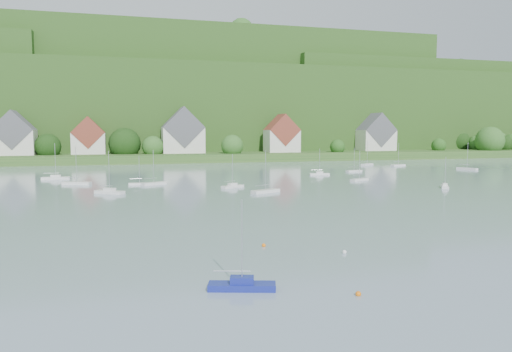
# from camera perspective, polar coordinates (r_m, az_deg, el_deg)

# --- Properties ---
(far_shore_strip) EXTENTS (600.00, 60.00, 3.00)m
(far_shore_strip) POSITION_cam_1_polar(r_m,az_deg,el_deg) (205.53, -10.27, 2.37)
(far_shore_strip) COLOR #29531F
(far_shore_strip) RESTS_ON ground
(forested_ridge) EXTENTS (620.00, 181.22, 69.89)m
(forested_ridge) POSITION_cam_1_polar(r_m,az_deg,el_deg) (273.91, -11.54, 7.52)
(forested_ridge) COLOR #1C3E14
(forested_ridge) RESTS_ON ground
(village_building_0) EXTENTS (14.00, 10.40, 16.00)m
(village_building_0) POSITION_cam_1_polar(r_m,az_deg,el_deg) (195.06, -26.31, 4.11)
(village_building_0) COLOR silver
(village_building_0) RESTS_ON far_shore_strip
(village_building_1) EXTENTS (12.00, 9.36, 14.00)m
(village_building_1) POSITION_cam_1_polar(r_m,az_deg,el_deg) (193.89, -18.90, 4.14)
(village_building_1) COLOR silver
(village_building_1) RESTS_ON far_shore_strip
(village_building_2) EXTENTS (16.00, 11.44, 18.00)m
(village_building_2) POSITION_cam_1_polar(r_m,az_deg,el_deg) (193.86, -8.52, 4.82)
(village_building_2) COLOR silver
(village_building_2) RESTS_ON far_shore_strip
(village_building_3) EXTENTS (13.00, 10.40, 15.50)m
(village_building_3) POSITION_cam_1_polar(r_m,az_deg,el_deg) (200.63, 3.01, 4.64)
(village_building_3) COLOR silver
(village_building_3) RESTS_ON far_shore_strip
(village_building_4) EXTENTS (15.00, 10.40, 16.50)m
(village_building_4) POSITION_cam_1_polar(r_m,az_deg,el_deg) (222.44, 13.79, 4.60)
(village_building_4) COLOR silver
(village_building_4) RESTS_ON far_shore_strip
(near_sailboat_1) EXTENTS (5.13, 2.71, 6.67)m
(near_sailboat_1) POSITION_cam_1_polar(r_m,az_deg,el_deg) (36.70, -1.65, -12.51)
(near_sailboat_1) COLOR navy
(near_sailboat_1) RESTS_ON ground
(mooring_buoy_0) EXTENTS (0.42, 0.42, 0.42)m
(mooring_buoy_0) POSITION_cam_1_polar(r_m,az_deg,el_deg) (36.31, 11.81, -13.47)
(mooring_buoy_0) COLOR orange
(mooring_buoy_0) RESTS_ON ground
(mooring_buoy_1) EXTENTS (0.43, 0.43, 0.43)m
(mooring_buoy_1) POSITION_cam_1_polar(r_m,az_deg,el_deg) (47.80, 10.25, -8.86)
(mooring_buoy_1) COLOR white
(mooring_buoy_1) RESTS_ON ground
(mooring_buoy_3) EXTENTS (0.41, 0.41, 0.41)m
(mooring_buoy_3) POSITION_cam_1_polar(r_m,az_deg,el_deg) (49.76, 0.91, -8.21)
(mooring_buoy_3) COLOR orange
(mooring_buoy_3) RESTS_ON ground
(far_sailboat_cluster) EXTENTS (196.15, 72.25, 8.71)m
(far_sailboat_cluster) POSITION_cam_1_polar(r_m,az_deg,el_deg) (121.88, -5.41, -0.04)
(far_sailboat_cluster) COLOR silver
(far_sailboat_cluster) RESTS_ON ground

